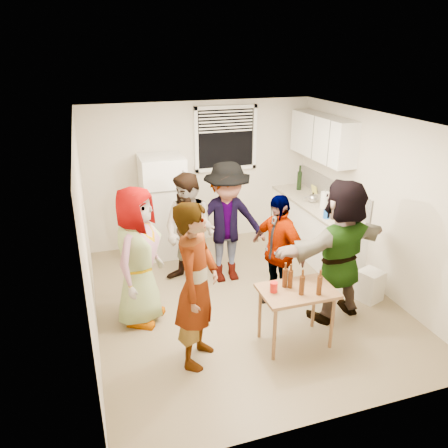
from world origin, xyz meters
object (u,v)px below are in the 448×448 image
object	(u,v)px
guest_back_left	(191,283)
guest_orange	(333,314)
blue_cup	(326,218)
guest_black	(275,301)
guest_grey	(143,318)
beer_bottle_table	(290,287)
trash_bin	(370,284)
wine_bottle	(299,190)
beer_bottle_counter	(330,216)
red_cup	(274,292)
refrigerator	(164,206)
serving_table	(294,342)
guest_back_right	(227,278)
kettle	(312,202)
guest_stripe	(199,358)

from	to	relation	value
guest_back_left	guest_orange	size ratio (longest dim) A/B	0.91
blue_cup	guest_black	world-z (taller)	blue_cup
guest_grey	guest_orange	distance (m)	2.54
beer_bottle_table	trash_bin	bearing A→B (deg)	17.84
wine_bottle	guest_orange	world-z (taller)	wine_bottle
beer_bottle_counter	trash_bin	size ratio (longest dim) A/B	0.48
wine_bottle	red_cup	size ratio (longest dim) A/B	2.81
refrigerator	serving_table	distance (m)	3.22
blue_cup	guest_black	bearing A→B (deg)	-150.25
beer_bottle_table	guest_back_right	world-z (taller)	beer_bottle_table
blue_cup	guest_back_left	world-z (taller)	blue_cup
kettle	beer_bottle_table	size ratio (longest dim) A/B	0.98
beer_bottle_counter	wine_bottle	bearing A→B (deg)	83.72
guest_stripe	guest_back_right	size ratio (longest dim) A/B	1.03
red_cup	guest_stripe	distance (m)	1.15
guest_grey	guest_black	size ratio (longest dim) A/B	1.15
guest_grey	trash_bin	bearing A→B (deg)	-66.28
trash_bin	guest_stripe	world-z (taller)	trash_bin
beer_bottle_table	wine_bottle	bearing A→B (deg)	61.58
guest_orange	guest_back_left	bearing A→B (deg)	-52.51
guest_grey	beer_bottle_counter	bearing A→B (deg)	-47.16
guest_back_left	kettle	bearing A→B (deg)	56.84
blue_cup	guest_stripe	xyz separation A→B (m)	(-2.41, -1.46, -0.90)
refrigerator	wine_bottle	world-z (taller)	refrigerator
beer_bottle_counter	guest_grey	world-z (taller)	beer_bottle_counter
beer_bottle_counter	serving_table	bearing A→B (deg)	-130.31
trash_bin	beer_bottle_table	world-z (taller)	beer_bottle_table
red_cup	guest_stripe	bearing A→B (deg)	178.49
guest_grey	guest_black	distance (m)	1.83
refrigerator	serving_table	bearing A→B (deg)	-71.18
guest_stripe	beer_bottle_counter	bearing A→B (deg)	-25.99
red_cup	beer_bottle_counter	bearing A→B (deg)	43.53
refrigerator	guest_grey	world-z (taller)	refrigerator
kettle	guest_black	bearing A→B (deg)	-118.02
red_cup	guest_orange	world-z (taller)	red_cup
kettle	serving_table	world-z (taller)	kettle
blue_cup	red_cup	distance (m)	2.13
beer_bottle_counter	red_cup	world-z (taller)	beer_bottle_counter
guest_back_left	guest_orange	bearing A→B (deg)	3.99
guest_stripe	guest_back_right	bearing A→B (deg)	4.92
blue_cup	guest_back_left	bearing A→B (deg)	173.53
beer_bottle_counter	guest_stripe	size ratio (longest dim) A/B	0.11
kettle	guest_stripe	size ratio (longest dim) A/B	0.12
wine_bottle	beer_bottle_counter	bearing A→B (deg)	-96.28
refrigerator	beer_bottle_counter	world-z (taller)	refrigerator
trash_bin	beer_bottle_table	size ratio (longest dim) A/B	1.99
kettle	serving_table	bearing A→B (deg)	-107.11
wine_bottle	guest_back_left	distance (m)	2.78
wine_bottle	guest_stripe	world-z (taller)	wine_bottle
guest_back_left	guest_back_right	bearing A→B (deg)	42.62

